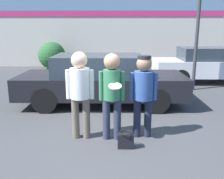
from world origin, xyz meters
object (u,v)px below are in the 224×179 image
Objects in this scene: handbag at (126,140)px; parked_car_far at (212,64)px; person_middle_with_frisbee at (112,89)px; person_right at (143,89)px; shrub at (52,55)px; person_left at (80,87)px; parked_car_near at (101,80)px.

parked_car_far is at bearing 57.76° from handbag.
person_middle_with_frisbee is 0.64m from person_right.
person_middle_with_frisbee reaches higher than handbag.
person_right is 1.08m from handbag.
parked_car_far is 3.20× the size of shrub.
person_right is (0.63, 0.12, -0.02)m from person_middle_with_frisbee.
handbag is (3.69, -9.46, -0.59)m from shrub.
parked_car_far is 14.84× the size of handbag.
person_middle_with_frisbee is at bearing -169.19° from person_right.
handbag is (0.26, -0.41, -0.88)m from person_middle_with_frisbee.
shrub is 4.64× the size of handbag.
person_right reaches higher than parked_car_far.
handbag is (0.89, -0.45, -0.91)m from person_left.
person_left reaches higher than handbag.
parked_car_near is 3.21× the size of shrub.
parked_car_near is (0.28, 2.35, -0.33)m from person_left.
handbag is (-0.36, -0.53, -0.86)m from person_right.
person_left is at bearing -176.56° from person_right.
parked_car_near is (-0.97, 2.28, -0.28)m from person_right.
person_left is 9.44m from shrub.
person_middle_with_frisbee is at bearing 122.77° from handbag.
person_middle_with_frisbee is 0.36× the size of parked_car_far.
shrub reaches higher than handbag.
person_right is at bearing 55.61° from handbag.
person_left reaches higher than parked_car_far.
shrub is (-4.05, 8.93, -0.28)m from person_right.
person_middle_with_frisbee is (0.63, -0.04, -0.03)m from person_left.
person_left is 1.02× the size of person_middle_with_frisbee.
person_middle_with_frisbee reaches higher than parked_car_near.
parked_car_near reaches higher than handbag.
person_right is 0.35× the size of parked_car_far.
handbag is at bearing -57.23° from person_middle_with_frisbee.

